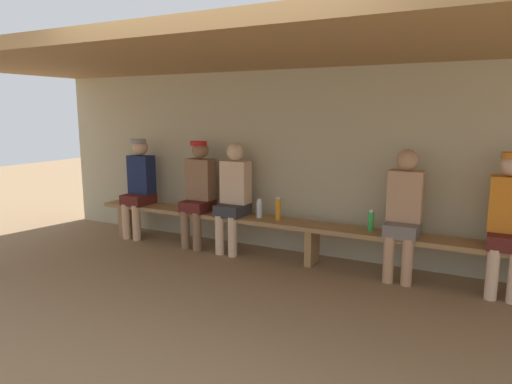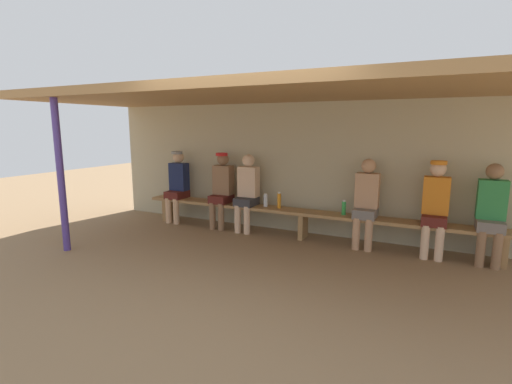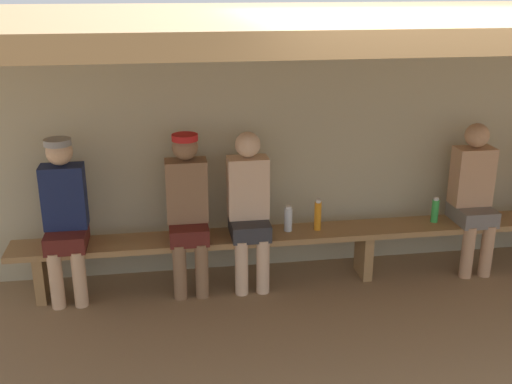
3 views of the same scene
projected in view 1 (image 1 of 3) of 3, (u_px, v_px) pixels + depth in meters
ground_plane at (247, 317)px, 3.84m from camera, size 24.00×24.00×0.00m
back_wall at (327, 164)px, 5.39m from camera, size 8.00×0.20×2.20m
dugout_roof at (283, 49)px, 4.05m from camera, size 8.00×2.80×0.12m
bench at (312, 231)px, 5.12m from camera, size 6.00×0.36×0.46m
player_shirtless_tan at (139, 183)px, 6.21m from camera, size 0.34×0.42×1.34m
player_near_post at (233, 193)px, 5.53m from camera, size 0.34×0.42×1.34m
player_middle at (508, 217)px, 4.20m from camera, size 0.34×0.42×1.34m
player_with_sunglasses at (404, 209)px, 4.62m from camera, size 0.34×0.42×1.34m
player_leftmost at (199, 189)px, 5.76m from camera, size 0.34×0.42×1.34m
water_bottle_blue at (371, 221)px, 4.82m from camera, size 0.06×0.06×0.23m
water_bottle_orange at (278, 209)px, 5.29m from camera, size 0.06×0.06×0.27m
water_bottle_green at (259, 209)px, 5.42m from camera, size 0.07×0.07×0.23m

